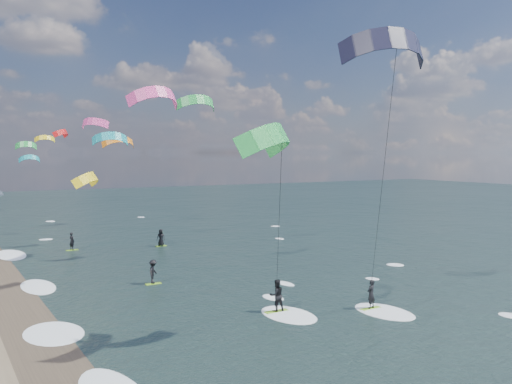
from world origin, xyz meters
TOP-DOWN VIEW (x-y plane):
  - wet_sand_strip at (-12.00, 10.00)m, footprint 3.00×240.00m
  - kitesurfer_near_a at (2.67, 5.46)m, footprint 7.78×8.61m
  - kitesurfer_near_b at (-1.69, 8.29)m, footprint 7.18×9.31m
  - far_kitesurfers at (-1.39, 30.61)m, footprint 9.16×17.95m
  - bg_kite_field at (-0.03, 53.51)m, footprint 12.34×71.22m
  - shoreline_surf at (-10.80, 14.75)m, footprint 2.40×79.40m

SIDE VIEW (x-z plane):
  - shoreline_surf at x=-10.80m, z-range -0.06..0.06m
  - wet_sand_strip at x=-12.00m, z-range 0.00..0.01m
  - far_kitesurfers at x=-1.39m, z-range 0.00..1.71m
  - kitesurfer_near_b at x=-1.69m, z-range 1.50..12.78m
  - bg_kite_field at x=-0.03m, z-range 7.27..14.96m
  - kitesurfer_near_a at x=2.67m, z-range 3.80..18.98m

